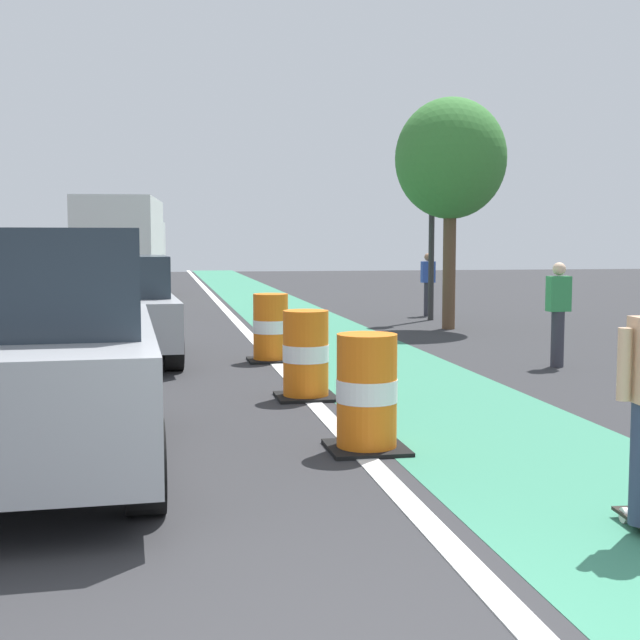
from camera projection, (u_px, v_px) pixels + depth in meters
bike_lane_strip at (342, 346)px, 16.08m from camera, size 2.50×80.00×0.01m
lane_divider_stripe at (261, 348)px, 15.81m from camera, size 0.20×80.00×0.01m
parked_suv_nearest at (41, 349)px, 7.38m from camera, size 2.05×4.66×2.04m
parked_sedan_second at (116, 310)px, 14.00m from camera, size 2.09×4.19×1.70m
traffic_barrel_front at (367, 394)px, 8.11m from camera, size 0.73×0.73×1.09m
traffic_barrel_mid at (306, 356)px, 10.77m from camera, size 0.73×0.73×1.09m
traffic_barrel_back at (271, 328)px, 14.06m from camera, size 0.73×0.73×1.09m
delivery_truck_down_block at (124, 243)px, 28.37m from camera, size 2.80×7.74×3.23m
traffic_light_corner at (433, 175)px, 21.00m from camera, size 0.41×0.32×5.10m
pedestrian_crossing at (428, 282)px, 22.36m from camera, size 0.34×0.20×1.61m
pedestrian_waiting at (558, 311)px, 13.41m from camera, size 0.34×0.20×1.61m
street_tree_sidewalk at (451, 160)px, 18.85m from camera, size 2.40×2.40×5.00m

